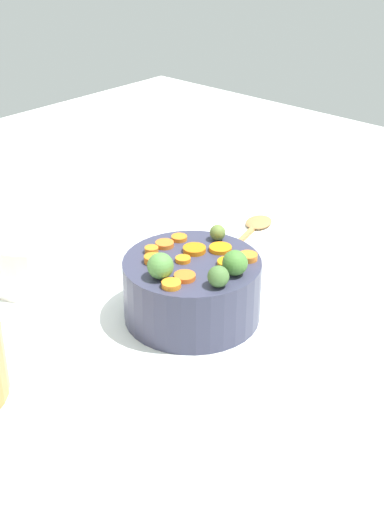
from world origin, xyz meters
TOP-DOWN VIEW (x-y plane):
  - tabletop at (0.00, 0.00)m, footprint 2.40×2.40m
  - serving_bowl_carrots at (0.01, -0.03)m, footprint 0.24×0.24m
  - carrot_slice_0 at (0.02, 0.04)m, footprint 0.04×0.04m
  - carrot_slice_1 at (0.07, -0.04)m, footprint 0.05×0.05m
  - carrot_slice_2 at (0.04, -0.08)m, footprint 0.05×0.05m
  - carrot_slice_3 at (-0.04, -0.06)m, footprint 0.05×0.05m
  - carrot_slice_4 at (0.04, -0.01)m, footprint 0.06×0.06m
  - carrot_slice_5 at (0.08, -0.10)m, footprint 0.04×0.04m
  - carrot_slice_6 at (0.05, 0.04)m, footprint 0.04×0.04m
  - carrot_slice_7 at (-0.07, -0.06)m, footprint 0.04×0.04m
  - carrot_slice_8 at (-0.01, 0.04)m, footprint 0.03×0.03m
  - carrot_slice_9 at (-0.00, -0.02)m, footprint 0.03×0.03m
  - carrot_slice_10 at (-0.04, 0.02)m, footprint 0.03×0.03m
  - brussels_sprout_0 at (0.02, -0.11)m, footprint 0.04×0.04m
  - brussels_sprout_1 at (-0.02, -0.12)m, footprint 0.04×0.04m
  - brussels_sprout_2 at (0.10, -0.01)m, footprint 0.03×0.03m
  - brussels_sprout_3 at (-0.06, -0.03)m, footprint 0.04×0.04m
  - wooden_spoon at (0.35, 0.10)m, footprint 0.28×0.10m
  - casserole_dish at (-0.07, 0.29)m, footprint 0.23×0.23m

SIDE VIEW (x-z plane):
  - tabletop at x=0.00m, z-range 0.00..0.02m
  - wooden_spoon at x=0.35m, z-range 0.02..0.03m
  - casserole_dish at x=-0.07m, z-range 0.02..0.12m
  - serving_bowl_carrots at x=0.01m, z-range 0.02..0.13m
  - carrot_slice_9 at x=0.00m, z-range 0.13..0.14m
  - carrot_slice_1 at x=0.07m, z-range 0.13..0.14m
  - carrot_slice_6 at x=0.05m, z-range 0.13..0.14m
  - carrot_slice_2 at x=0.04m, z-range 0.13..0.14m
  - carrot_slice_3 at x=-0.04m, z-range 0.13..0.14m
  - carrot_slice_0 at x=0.02m, z-range 0.13..0.14m
  - carrot_slice_4 at x=0.04m, z-range 0.13..0.14m
  - carrot_slice_7 at x=-0.07m, z-range 0.13..0.14m
  - carrot_slice_5 at x=0.08m, z-range 0.13..0.14m
  - carrot_slice_8 at x=-0.01m, z-range 0.13..0.14m
  - carrot_slice_10 at x=-0.04m, z-range 0.13..0.14m
  - brussels_sprout_2 at x=0.10m, z-range 0.13..0.16m
  - brussels_sprout_1 at x=-0.02m, z-range 0.13..0.16m
  - brussels_sprout_0 at x=0.02m, z-range 0.13..0.17m
  - brussels_sprout_3 at x=-0.06m, z-range 0.13..0.17m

